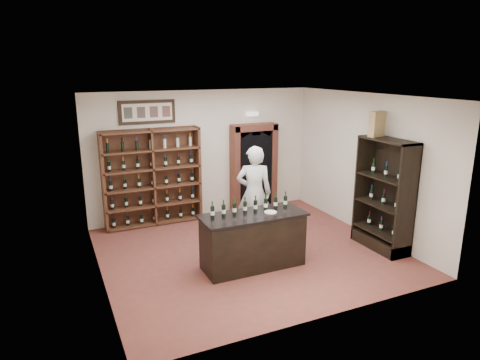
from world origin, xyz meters
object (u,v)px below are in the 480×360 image
wine_shelf (152,177)px  shopkeeper (254,193)px  wine_crate (377,124)px  counter_bottle_0 (212,212)px  tasting_counter (253,241)px  side_cabinet (384,211)px

wine_shelf → shopkeeper: 2.45m
wine_crate → shopkeeper: bearing=138.3°
shopkeeper → wine_crate: bearing=173.9°
counter_bottle_0 → shopkeeper: shopkeeper is taller
wine_shelf → wine_crate: (3.76, -2.91, 1.35)m
tasting_counter → wine_crate: wine_crate is taller
side_cabinet → wine_crate: 1.72m
wine_shelf → counter_bottle_0: (0.38, -2.82, 0.01)m
side_cabinet → shopkeeper: side_cabinet is taller
counter_bottle_0 → wine_shelf: bearing=97.7°
tasting_counter → counter_bottle_0: 0.95m
wine_shelf → wine_crate: size_ratio=4.48×
tasting_counter → side_cabinet: bearing=-6.3°
counter_bottle_0 → side_cabinet: bearing=-6.9°
wine_shelf → tasting_counter: 3.19m
tasting_counter → shopkeeper: shopkeeper is taller
side_cabinet → wine_shelf: bearing=139.8°
side_cabinet → wine_crate: bearing=101.1°
wine_crate → wine_shelf: bearing=129.7°
side_cabinet → wine_crate: (-0.06, 0.32, 1.69)m
wine_crate → counter_bottle_0: bearing=165.8°
shopkeeper → wine_crate: (2.06, -1.15, 1.45)m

